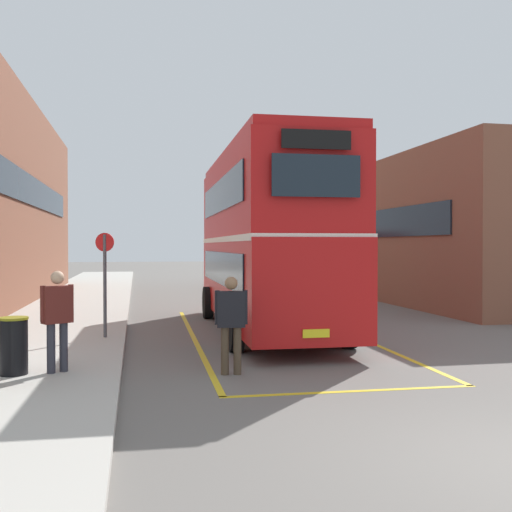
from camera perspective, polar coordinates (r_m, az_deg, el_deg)
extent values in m
plane|color=#66605B|center=(20.23, 0.80, -5.51)|extent=(135.60, 135.60, 0.00)
cube|color=#B2ADA3|center=(22.27, -17.20, -4.77)|extent=(4.00, 57.60, 0.14)
cube|color=#232D38|center=(24.71, -20.35, 5.72)|extent=(0.06, 17.63, 1.10)
cube|color=brown|center=(26.01, 18.42, 2.28)|extent=(6.35, 14.20, 5.79)
cube|color=#19232D|center=(24.58, 11.92, 3.06)|extent=(0.06, 10.79, 1.10)
cylinder|color=black|center=(18.86, -4.61, -4.45)|extent=(0.30, 1.01, 1.00)
cylinder|color=black|center=(19.27, 2.94, -4.33)|extent=(0.30, 1.01, 1.00)
cylinder|color=black|center=(12.94, -1.98, -6.94)|extent=(0.30, 1.01, 1.00)
cylinder|color=black|center=(13.54, 8.78, -6.60)|extent=(0.30, 1.01, 1.00)
cube|color=#B71414|center=(16.02, 0.97, -2.18)|extent=(2.65, 9.72, 2.10)
cube|color=#B71414|center=(16.04, 0.97, 5.33)|extent=(2.65, 9.53, 2.10)
cube|color=#B71414|center=(16.17, 0.97, 9.40)|extent=(2.55, 9.43, 0.20)
cube|color=white|center=(15.99, 0.97, 1.58)|extent=(2.68, 9.63, 0.14)
cube|color=#19232D|center=(15.81, -3.47, -1.14)|extent=(0.19, 7.93, 0.84)
cube|color=#19232D|center=(15.85, -3.48, 5.74)|extent=(0.19, 7.93, 0.84)
cube|color=#19232D|center=(16.29, 5.28, -1.08)|extent=(0.19, 7.93, 0.84)
cube|color=#19232D|center=(16.33, 5.29, 5.60)|extent=(0.19, 7.93, 0.84)
cube|color=#19232D|center=(11.34, 5.79, 7.64)|extent=(1.72, 0.07, 0.80)
cube|color=black|center=(11.44, 5.79, 11.03)|extent=(1.35, 0.07, 0.36)
cube|color=#19232D|center=(20.78, -1.63, -0.36)|extent=(1.97, 0.08, 1.00)
cube|color=yellow|center=(11.39, 5.76, -7.37)|extent=(0.52, 0.04, 0.16)
cylinder|color=black|center=(36.03, -1.09, -1.93)|extent=(0.35, 0.94, 0.92)
cylinder|color=black|center=(36.33, 2.95, -1.91)|extent=(0.35, 0.94, 0.92)
cylinder|color=black|center=(30.41, -0.25, -2.47)|extent=(0.35, 0.94, 0.92)
cylinder|color=black|center=(30.76, 4.52, -2.43)|extent=(0.35, 0.94, 0.92)
cube|color=#B71414|center=(33.31, 1.49, -0.20)|extent=(3.42, 9.62, 2.60)
cube|color=silver|center=(33.31, 1.49, 2.13)|extent=(3.23, 9.23, 0.12)
cube|color=#19232D|center=(33.18, -0.68, 0.40)|extent=(0.79, 7.50, 0.96)
cube|color=#19232D|center=(33.49, 3.63, 0.40)|extent=(0.79, 7.50, 0.96)
cube|color=#19232D|center=(38.01, 0.61, 0.39)|extent=(1.98, 0.24, 1.10)
cylinder|color=#473828|center=(10.70, -1.79, -9.03)|extent=(0.14, 0.14, 0.84)
cylinder|color=#473828|center=(10.70, -2.99, -9.04)|extent=(0.14, 0.14, 0.84)
cube|color=black|center=(10.59, -2.39, -5.09)|extent=(0.52, 0.28, 0.63)
cylinder|color=black|center=(10.60, -1.05, -4.92)|extent=(0.09, 0.09, 0.60)
cylinder|color=black|center=(10.59, -3.73, -4.93)|extent=(0.09, 0.09, 0.60)
sphere|color=#8C6647|center=(10.54, -2.39, -2.61)|extent=(0.23, 0.23, 0.23)
cylinder|color=#2D2D38|center=(10.78, -17.90, -8.27)|extent=(0.14, 0.14, 0.84)
cylinder|color=#2D2D38|center=(10.70, -18.99, -8.35)|extent=(0.14, 0.14, 0.84)
cube|color=#591E19|center=(10.65, -18.46, -4.42)|extent=(0.53, 0.43, 0.63)
cylinder|color=#591E19|center=(10.74, -17.26, -4.20)|extent=(0.09, 0.09, 0.60)
cylinder|color=#591E19|center=(10.55, -19.69, -4.30)|extent=(0.09, 0.09, 0.60)
sphere|color=tan|center=(10.60, -18.43, -1.97)|extent=(0.23, 0.23, 0.23)
cylinder|color=black|center=(10.80, -22.14, -8.06)|extent=(0.45, 0.45, 0.92)
cylinder|color=olive|center=(10.74, -22.15, -5.54)|extent=(0.48, 0.48, 0.04)
cylinder|color=#4C4C51|center=(14.42, -14.23, -2.78)|extent=(0.08, 0.08, 2.41)
cylinder|color=red|center=(14.39, -14.25, 1.29)|extent=(0.43, 0.15, 0.44)
cube|color=gold|center=(14.94, -5.95, -7.80)|extent=(0.35, 11.68, 0.01)
cube|color=gold|center=(15.76, 9.05, -7.35)|extent=(0.35, 11.68, 0.01)
cube|color=gold|center=(9.69, 9.12, -12.63)|extent=(4.18, 0.20, 0.01)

